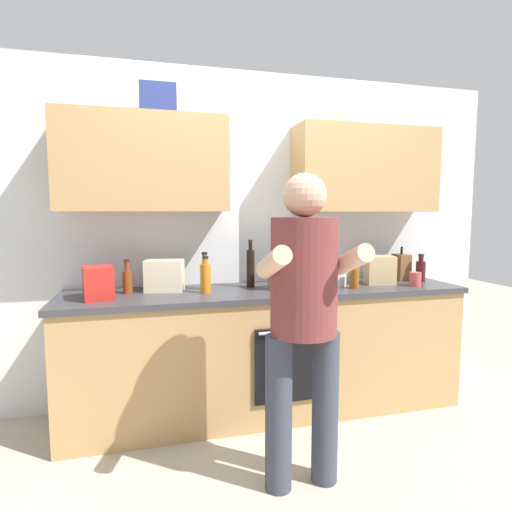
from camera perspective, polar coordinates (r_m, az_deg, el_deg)
ground_plane at (r=3.24m, az=1.67°, el=-20.41°), size 12.00×12.00×0.00m
back_wall_unit at (r=3.17m, az=0.35°, el=6.92°), size 4.00×0.38×2.50m
counter at (r=3.07m, az=1.71°, el=-12.84°), size 2.84×0.67×0.90m
person_standing at (r=2.13m, az=6.61°, el=-6.95°), size 0.49×0.45×1.64m
bottle_syrup at (r=3.05m, az=13.44°, el=-2.57°), size 0.07×0.07×0.25m
bottle_juice at (r=2.81m, az=-6.95°, el=-2.96°), size 0.07×0.07×0.25m
bottle_hotsauce at (r=2.98m, az=5.78°, el=-1.95°), size 0.07×0.07×0.30m
bottle_vinegar at (r=2.91m, az=-17.32°, el=-3.22°), size 0.06×0.06×0.23m
bottle_wine at (r=3.51m, az=21.75°, el=-1.83°), size 0.07×0.07×0.22m
bottle_oil at (r=2.95m, az=-7.08°, el=-2.52°), size 0.07×0.07×0.27m
bottle_soy at (r=3.01m, az=-0.77°, el=-1.56°), size 0.06×0.06×0.35m
cup_coffee at (r=3.38m, az=11.79°, el=-2.45°), size 0.09×0.09×0.11m
cup_ceramic at (r=3.29m, az=21.10°, el=-2.99°), size 0.08×0.08×0.10m
mixing_bowl at (r=3.16m, az=9.81°, el=-3.28°), size 0.28×0.28×0.07m
knife_block at (r=3.56m, az=19.37°, el=-1.41°), size 0.10×0.14×0.27m
potted_herb at (r=2.91m, az=2.70°, el=-1.63°), size 0.17×0.17×0.27m
grocery_bag_rice at (r=2.93m, az=-12.51°, el=-2.65°), size 0.29×0.22×0.22m
grocery_bag_bread at (r=3.29m, az=16.70°, el=-1.85°), size 0.24×0.21×0.21m
grocery_bag_crisps at (r=2.79m, az=-20.94°, el=-3.46°), size 0.21×0.24×0.21m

